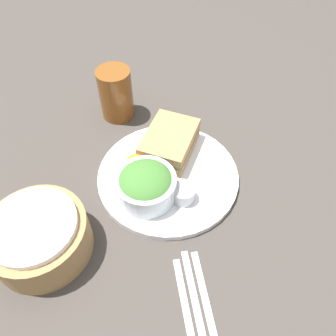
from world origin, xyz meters
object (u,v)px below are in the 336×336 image
plate (168,176)px  dressing_cup (184,194)px  salad_bowl (146,185)px  fork (205,299)px  drink_glass (116,94)px  sandwich (172,142)px  bread_basket (39,236)px  knife (195,301)px  spoon (185,303)px

plate → dressing_cup: bearing=-151.2°
salad_bowl → fork: size_ratio=0.71×
plate → salad_bowl: (-0.06, 0.04, 0.04)m
plate → drink_glass: size_ratio=2.36×
sandwich → drink_glass: (0.14, 0.14, 0.02)m
salad_bowl → dressing_cup: 0.08m
salad_bowl → dressing_cup: (-0.01, -0.08, -0.02)m
sandwich → bread_basket: size_ratio=0.91×
sandwich → fork: sandwich is taller
plate → knife: (-0.27, -0.06, -0.00)m
sandwich → knife: bearing=-170.8°
drink_glass → spoon: size_ratio=0.82×
drink_glass → spoon: 0.51m
spoon → fork: bearing=90.0°
sandwich → dressing_cup: bearing=-167.3°
fork → spoon: same height
salad_bowl → bread_basket: bearing=123.7°
sandwich → drink_glass: drink_glass is taller
sandwich → plate: bearing=176.2°
knife → spoon: size_ratio=1.17×
knife → fork: bearing=90.0°
fork → knife: bearing=-90.0°
plate → bread_basket: size_ratio=1.69×
dressing_cup → knife: bearing=-173.2°
drink_glass → fork: (-0.47, -0.22, -0.06)m
spoon → drink_glass: bearing=-171.7°
sandwich → salad_bowl: size_ratio=1.32×
plate → salad_bowl: size_ratio=2.47×
bread_basket → knife: 0.30m
spoon → bread_basket: bearing=-121.5°
plate → sandwich: 0.08m
sandwich → bread_basket: bread_basket is taller
sandwich → drink_glass: bearing=46.7°
plate → salad_bowl: bearing=143.3°
sandwich → bread_basket: (-0.25, 0.23, 0.00)m
drink_glass → bread_basket: bearing=167.6°
sandwich → salad_bowl: (-0.13, 0.05, 0.01)m
sandwich → drink_glass: size_ratio=1.26×
sandwich → spoon: sandwich is taller
salad_bowl → bread_basket: size_ratio=0.68×
salad_bowl → spoon: salad_bowl is taller
sandwich → salad_bowl: salad_bowl is taller
drink_glass → knife: 0.52m
bread_basket → spoon: 0.28m
sandwich → knife: 0.34m
fork → spoon: size_ratio=1.11×
drink_glass → knife: drink_glass is taller
bread_basket → fork: size_ratio=1.03×
spoon → dressing_cup: bearing=169.3°
drink_glass → knife: bearing=-157.2°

